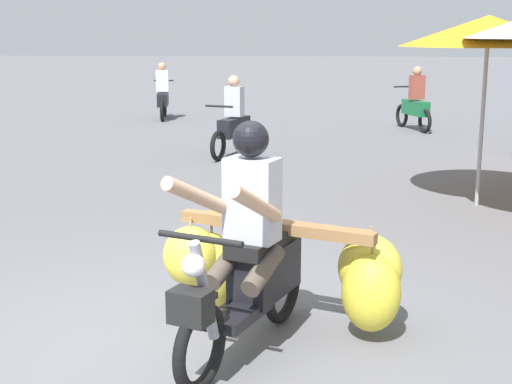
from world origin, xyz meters
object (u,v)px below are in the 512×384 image
object	(u,v)px
motorbike_distant_ahead_right	(163,96)
motorbike_distant_far_ahead	(415,105)
motorbike_main_loaded	(276,265)
market_umbrella_near_shop	(488,31)
motorbike_distant_ahead_left	(233,123)

from	to	relation	value
motorbike_distant_ahead_right	motorbike_distant_far_ahead	distance (m)	6.17
motorbike_main_loaded	motorbike_distant_ahead_right	size ratio (longest dim) A/B	1.19
motorbike_distant_ahead_right	motorbike_distant_far_ahead	world-z (taller)	same
motorbike_distant_ahead_right	market_umbrella_near_shop	world-z (taller)	market_umbrella_near_shop
motorbike_main_loaded	motorbike_distant_ahead_right	xyz separation A→B (m)	(-3.35, 12.88, 0.04)
motorbike_distant_ahead_left	motorbike_distant_far_ahead	world-z (taller)	same
motorbike_distant_ahead_left	motorbike_distant_ahead_right	distance (m)	5.70
motorbike_main_loaded	motorbike_distant_far_ahead	xyz separation A→B (m)	(2.59, 11.22, 0.04)
motorbike_distant_ahead_left	motorbike_distant_ahead_right	bearing A→B (deg)	113.61
motorbike_distant_far_ahead	market_umbrella_near_shop	world-z (taller)	market_umbrella_near_shop
motorbike_main_loaded	market_umbrella_near_shop	world-z (taller)	market_umbrella_near_shop
motorbike_distant_ahead_left	motorbike_distant_ahead_right	world-z (taller)	same
motorbike_main_loaded	motorbike_distant_far_ahead	size ratio (longest dim) A/B	1.23
motorbike_main_loaded	market_umbrella_near_shop	distance (m)	5.03
market_umbrella_near_shop	motorbike_distant_ahead_left	bearing A→B (deg)	134.26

